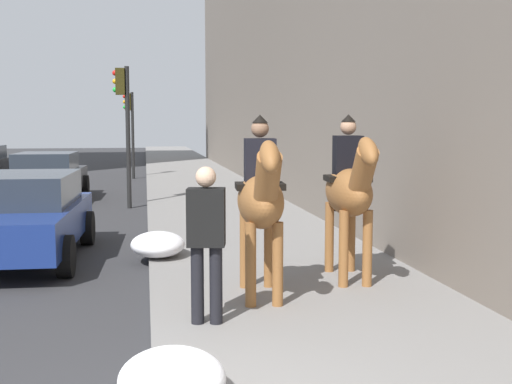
{
  "coord_description": "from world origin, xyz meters",
  "views": [
    {
      "loc": [
        -4.04,
        0.02,
        2.26
      ],
      "look_at": [
        4.0,
        -1.37,
        1.4
      ],
      "focal_mm": 44.92,
      "sensor_mm": 36.0,
      "label": 1
    }
  ],
  "objects_px": {
    "mounted_horse_far": "(350,189)",
    "traffic_light_far_curb": "(130,121)",
    "car_far_lane": "(48,175)",
    "car_near_lane": "(25,215)",
    "traffic_light_near_curb": "(124,114)",
    "mounted_horse_near": "(261,198)",
    "pedestrian_greeting": "(206,234)"
  },
  "relations": [
    {
      "from": "car_near_lane",
      "to": "traffic_light_near_curb",
      "type": "bearing_deg",
      "value": 169.27
    },
    {
      "from": "mounted_horse_far",
      "to": "traffic_light_far_curb",
      "type": "distance_m",
      "value": 19.22
    },
    {
      "from": "mounted_horse_near",
      "to": "pedestrian_greeting",
      "type": "relative_size",
      "value": 1.33
    },
    {
      "from": "car_far_lane",
      "to": "traffic_light_far_curb",
      "type": "bearing_deg",
      "value": -15.89
    },
    {
      "from": "car_far_lane",
      "to": "traffic_light_far_curb",
      "type": "distance_m",
      "value": 7.94
    },
    {
      "from": "mounted_horse_far",
      "to": "traffic_light_far_curb",
      "type": "xyz_separation_m",
      "value": [
        18.89,
        3.34,
        1.04
      ]
    },
    {
      "from": "car_near_lane",
      "to": "car_far_lane",
      "type": "xyz_separation_m",
      "value": [
        8.76,
        0.89,
        -0.01
      ]
    },
    {
      "from": "traffic_light_near_curb",
      "to": "traffic_light_far_curb",
      "type": "relative_size",
      "value": 1.06
    },
    {
      "from": "traffic_light_near_curb",
      "to": "pedestrian_greeting",
      "type": "bearing_deg",
      "value": -173.85
    },
    {
      "from": "car_near_lane",
      "to": "traffic_light_far_curb",
      "type": "xyz_separation_m",
      "value": [
        16.18,
        -1.4,
        1.67
      ]
    },
    {
      "from": "traffic_light_near_curb",
      "to": "car_near_lane",
      "type": "bearing_deg",
      "value": 167.28
    },
    {
      "from": "pedestrian_greeting",
      "to": "car_far_lane",
      "type": "bearing_deg",
      "value": 25.59
    },
    {
      "from": "mounted_horse_near",
      "to": "mounted_horse_far",
      "type": "distance_m",
      "value": 1.53
    },
    {
      "from": "mounted_horse_far",
      "to": "car_far_lane",
      "type": "distance_m",
      "value": 12.8
    },
    {
      "from": "car_near_lane",
      "to": "traffic_light_near_curb",
      "type": "xyz_separation_m",
      "value": [
        6.48,
        -1.46,
        1.79
      ]
    },
    {
      "from": "mounted_horse_near",
      "to": "traffic_light_near_curb",
      "type": "relative_size",
      "value": 0.59
    },
    {
      "from": "car_near_lane",
      "to": "mounted_horse_far",
      "type": "bearing_deg",
      "value": 62.18
    },
    {
      "from": "mounted_horse_far",
      "to": "car_far_lane",
      "type": "relative_size",
      "value": 0.53
    },
    {
      "from": "mounted_horse_far",
      "to": "traffic_light_far_curb",
      "type": "bearing_deg",
      "value": -165.64
    },
    {
      "from": "mounted_horse_far",
      "to": "car_near_lane",
      "type": "relative_size",
      "value": 0.53
    },
    {
      "from": "mounted_horse_near",
      "to": "traffic_light_near_curb",
      "type": "distance_m",
      "value": 10.16
    },
    {
      "from": "car_far_lane",
      "to": "traffic_light_near_curb",
      "type": "distance_m",
      "value": 3.74
    },
    {
      "from": "car_near_lane",
      "to": "traffic_light_near_curb",
      "type": "relative_size",
      "value": 1.12
    },
    {
      "from": "car_near_lane",
      "to": "car_far_lane",
      "type": "distance_m",
      "value": 8.8
    },
    {
      "from": "mounted_horse_near",
      "to": "car_far_lane",
      "type": "relative_size",
      "value": 0.53
    },
    {
      "from": "car_near_lane",
      "to": "traffic_light_near_curb",
      "type": "height_order",
      "value": "traffic_light_near_curb"
    },
    {
      "from": "car_near_lane",
      "to": "mounted_horse_near",
      "type": "bearing_deg",
      "value": 46.7
    },
    {
      "from": "mounted_horse_near",
      "to": "car_far_lane",
      "type": "distance_m",
      "value": 12.92
    },
    {
      "from": "mounted_horse_far",
      "to": "pedestrian_greeting",
      "type": "distance_m",
      "value": 2.68
    },
    {
      "from": "car_near_lane",
      "to": "pedestrian_greeting",
      "type": "bearing_deg",
      "value": 33.22
    },
    {
      "from": "pedestrian_greeting",
      "to": "mounted_horse_near",
      "type": "bearing_deg",
      "value": -29.15
    },
    {
      "from": "mounted_horse_far",
      "to": "mounted_horse_near",
      "type": "bearing_deg",
      "value": -58.32
    }
  ]
}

